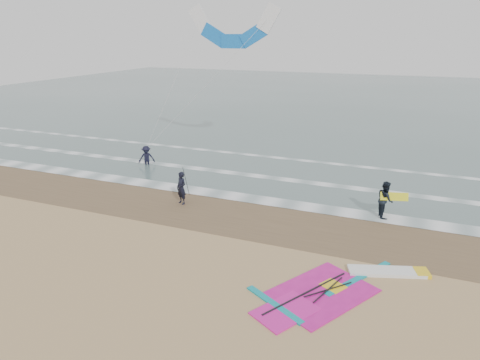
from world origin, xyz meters
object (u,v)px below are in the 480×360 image
at_px(windsurf_rig, 340,288).
at_px(surf_kite, 233,30).
at_px(person_standing, 181,188).
at_px(person_wading, 146,153).
at_px(person_walking, 385,199).

bearing_deg(windsurf_rig, surf_kite, 125.15).
relative_size(windsurf_rig, person_standing, 3.47).
height_order(person_standing, surf_kite, surf_kite).
distance_m(person_standing, surf_kite, 12.30).
height_order(windsurf_rig, person_wading, person_wading).
bearing_deg(person_standing, person_walking, 36.27).
bearing_deg(person_walking, surf_kite, 38.79).
bearing_deg(person_standing, windsurf_rig, -4.28).
relative_size(windsurf_rig, person_wading, 3.58).
relative_size(person_walking, surf_kite, 0.20).
bearing_deg(surf_kite, person_wading, -138.76).
relative_size(person_standing, surf_kite, 0.19).
height_order(person_standing, person_wading, person_standing).
xyz_separation_m(windsurf_rig, person_walking, (0.91, 7.10, 0.88)).
height_order(person_standing, person_walking, person_walking).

